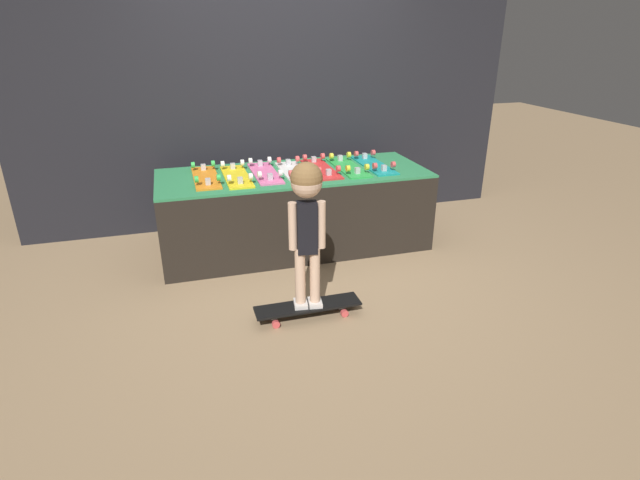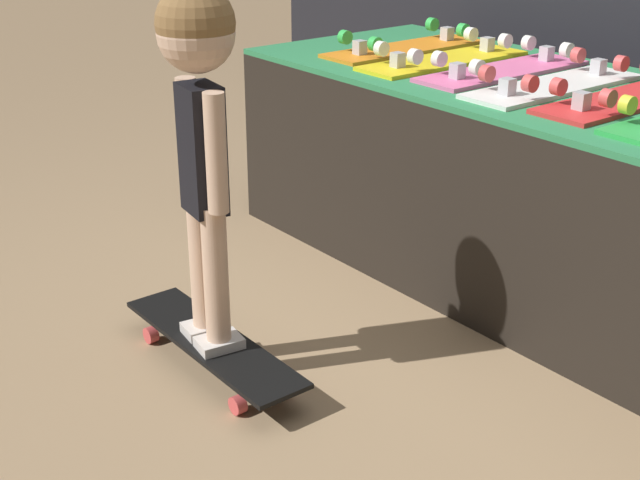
# 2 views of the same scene
# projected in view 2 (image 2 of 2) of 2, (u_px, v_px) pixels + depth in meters

# --- Properties ---
(ground_plane) EXTENTS (16.00, 16.00, 0.00)m
(ground_plane) POSITION_uv_depth(u_px,v_px,m) (420.00, 329.00, 2.84)
(ground_plane) COLOR #9E7F5B
(display_rack) EXTENTS (2.33, 0.91, 0.70)m
(display_rack) POSITION_uv_depth(u_px,v_px,m) (548.00, 188.00, 3.03)
(display_rack) COLOR black
(display_rack) RESTS_ON ground_plane
(skateboard_orange_on_rack) EXTENTS (0.20, 0.70, 0.09)m
(skateboard_orange_on_rack) POSITION_uv_depth(u_px,v_px,m) (405.00, 46.00, 3.44)
(skateboard_orange_on_rack) COLOR orange
(skateboard_orange_on_rack) RESTS_ON display_rack
(skateboard_yellow_on_rack) EXTENTS (0.20, 0.70, 0.09)m
(skateboard_yellow_on_rack) POSITION_uv_depth(u_px,v_px,m) (444.00, 58.00, 3.23)
(skateboard_yellow_on_rack) COLOR yellow
(skateboard_yellow_on_rack) RESTS_ON display_rack
(skateboard_pink_on_rack) EXTENTS (0.20, 0.70, 0.09)m
(skateboard_pink_on_rack) POSITION_uv_depth(u_px,v_px,m) (503.00, 68.00, 3.07)
(skateboard_pink_on_rack) COLOR pink
(skateboard_pink_on_rack) RESTS_ON display_rack
(skateboard_white_on_rack) EXTENTS (0.20, 0.70, 0.09)m
(skateboard_white_on_rack) POSITION_uv_depth(u_px,v_px,m) (554.00, 83.00, 2.87)
(skateboard_white_on_rack) COLOR white
(skateboard_white_on_rack) RESTS_ON display_rack
(skateboard_red_on_rack) EXTENTS (0.20, 0.70, 0.09)m
(skateboard_red_on_rack) POSITION_uv_depth(u_px,v_px,m) (627.00, 97.00, 2.71)
(skateboard_red_on_rack) COLOR red
(skateboard_red_on_rack) RESTS_ON display_rack
(skateboard_on_floor) EXTENTS (0.74, 0.18, 0.09)m
(skateboard_on_floor) POSITION_uv_depth(u_px,v_px,m) (213.00, 345.00, 2.60)
(skateboard_on_floor) COLOR black
(skateboard_on_floor) RESTS_ON ground_plane
(child) EXTENTS (0.24, 0.20, 1.01)m
(child) POSITION_uv_depth(u_px,v_px,m) (200.00, 102.00, 2.31)
(child) COLOR silver
(child) RESTS_ON skateboard_on_floor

